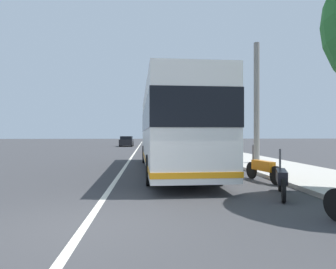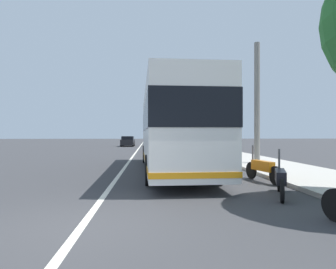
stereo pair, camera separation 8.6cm
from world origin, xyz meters
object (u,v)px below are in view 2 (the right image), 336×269
at_px(coach_bus, 171,127).
at_px(motorcycle_nearest_curb, 280,180).
at_px(car_behind_bus, 167,147).
at_px(car_oncoming, 161,144).
at_px(car_far_distant, 128,141).
at_px(motorcycle_by_tree, 262,168).
at_px(utility_pole, 257,104).

bearing_deg(coach_bus, motorcycle_nearest_curb, -158.81).
bearing_deg(car_behind_bus, car_oncoming, -1.91).
bearing_deg(motorcycle_nearest_curb, car_far_distant, 31.83).
xyz_separation_m(motorcycle_nearest_curb, car_far_distant, (34.37, 6.43, 0.23)).
distance_m(coach_bus, motorcycle_by_tree, 4.74).
xyz_separation_m(motorcycle_nearest_curb, car_oncoming, (21.06, 2.34, 0.26)).
distance_m(car_behind_bus, utility_pole, 9.44).
bearing_deg(car_oncoming, motorcycle_by_tree, -174.31).
relative_size(motorcycle_by_tree, car_behind_bus, 0.44).
distance_m(coach_bus, car_oncoming, 15.26).
relative_size(car_behind_bus, utility_pole, 0.73).
relative_size(car_behind_bus, car_oncoming, 1.03).
xyz_separation_m(coach_bus, car_oncoming, (15.21, -0.14, -1.29)).
distance_m(coach_bus, car_far_distant, 28.82).
bearing_deg(motorcycle_nearest_curb, motorcycle_by_tree, 10.59).
xyz_separation_m(coach_bus, car_far_distant, (28.52, 3.96, -1.32)).
bearing_deg(car_far_distant, car_behind_bus, 13.52).
relative_size(motorcycle_nearest_curb, car_oncoming, 0.42).
bearing_deg(utility_pole, car_far_distant, 18.27).
distance_m(motorcycle_nearest_curb, motorcycle_by_tree, 2.50).
relative_size(coach_bus, car_far_distant, 2.79).
bearing_deg(motorcycle_nearest_curb, car_behind_bus, 28.79).
distance_m(motorcycle_by_tree, car_far_distant, 32.65).
height_order(motorcycle_nearest_curb, car_far_distant, car_far_distant).
xyz_separation_m(car_behind_bus, car_far_distant, (18.49, 4.33, 0.02)).
height_order(motorcycle_by_tree, utility_pole, utility_pole).
xyz_separation_m(motorcycle_nearest_curb, utility_pole, (7.95, -2.29, 2.84)).
distance_m(car_oncoming, utility_pole, 14.14).
bearing_deg(motorcycle_by_tree, utility_pole, -29.73).
relative_size(coach_bus, motorcycle_by_tree, 5.73).
height_order(car_oncoming, utility_pole, utility_pole).
relative_size(car_oncoming, utility_pole, 0.71).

